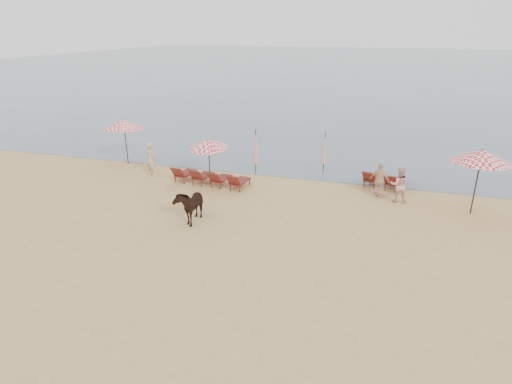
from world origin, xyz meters
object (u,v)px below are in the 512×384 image
umbrella_open_right (482,156)px  lounger_cluster_right (382,179)px  lounger_cluster_left (210,177)px  beachgoer_left (151,159)px  umbrella_open_left_a (124,124)px  beachgoer_right_a (399,185)px  umbrella_open_left_b (209,144)px  umbrella_closed_right (256,147)px  beachgoer_right_b (380,180)px  cow (190,204)px  umbrella_closed_left (325,148)px

umbrella_open_right → lounger_cluster_right: bearing=166.6°
lounger_cluster_left → beachgoer_left: (-3.32, 0.45, 0.47)m
umbrella_open_left_a → beachgoer_right_a: 14.17m
umbrella_open_left_a → umbrella_open_right: umbrella_open_right is taller
umbrella_open_left_b → umbrella_closed_right: 2.68m
lounger_cluster_right → beachgoer_right_a: (0.68, -1.63, 0.39)m
umbrella_open_left_b → lounger_cluster_left: bearing=-43.9°
beachgoer_left → beachgoer_right_b: bearing=-148.1°
umbrella_open_left_a → cow: bearing=-31.5°
umbrella_closed_right → beachgoer_right_b: bearing=-14.2°
umbrella_open_right → umbrella_open_left_b: bearing=-164.2°
lounger_cluster_right → lounger_cluster_left: bearing=-151.4°
lounger_cluster_left → lounger_cluster_right: size_ratio=1.94×
umbrella_closed_left → umbrella_closed_right: size_ratio=0.91×
umbrella_open_left_b → beachgoer_right_b: bearing=26.4°
umbrella_open_right → beachgoer_right_b: bearing=-174.6°
lounger_cluster_right → beachgoer_left: (-11.10, -1.51, 0.47)m
umbrella_closed_right → beachgoer_left: size_ratio=1.34×
lounger_cluster_right → beachgoer_right_a: bearing=-52.8°
umbrella_open_left_a → beachgoer_left: 2.94m
umbrella_closed_left → umbrella_open_right: bearing=-28.4°
lounger_cluster_left → beachgoer_right_b: size_ratio=2.35×
umbrella_closed_right → cow: size_ratio=1.41×
beachgoer_right_a → beachgoer_left: bearing=-4.7°
umbrella_closed_right → beachgoer_right_a: umbrella_closed_right is taller
umbrella_open_left_b → beachgoer_right_a: umbrella_open_left_b is taller
umbrella_open_right → cow: bearing=-142.8°
umbrella_open_left_a → beachgoer_right_a: (14.02, -1.46, -1.41)m
umbrella_open_left_a → umbrella_open_left_b: 5.72m
umbrella_open_left_a → lounger_cluster_left: bearing=-7.6°
lounger_cluster_left → cow: (0.80, -3.91, 0.30)m
lounger_cluster_right → umbrella_open_right: 4.52m
lounger_cluster_right → umbrella_closed_right: size_ratio=0.83×
umbrella_closed_left → umbrella_closed_right: (-3.26, -1.20, 0.12)m
lounger_cluster_right → umbrella_open_right: (3.49, -2.06, 2.01)m
cow → beachgoer_right_b: beachgoer_right_b is taller
lounger_cluster_right → umbrella_open_left_b: (-7.86, -1.80, 1.56)m
lounger_cluster_right → umbrella_open_left_b: 8.21m
beachgoer_right_a → beachgoer_right_b: (-0.80, 0.32, 0.00)m
cow → beachgoer_left: beachgoer_left is taller
beachgoer_left → umbrella_closed_right: bearing=-129.7°
lounger_cluster_right → cow: (-6.98, -5.88, 0.30)m
beachgoer_left → beachgoer_right_a: beachgoer_left is taller
cow → beachgoer_right_b: (6.87, 4.57, 0.09)m
lounger_cluster_right → umbrella_open_right: size_ratio=0.71×
lounger_cluster_right → beachgoer_right_b: (-0.11, -1.31, 0.39)m
umbrella_closed_right → beachgoer_right_b: (6.08, -1.53, -0.63)m
lounger_cluster_right → umbrella_closed_left: bearing=168.6°
umbrella_open_right → beachgoer_left: bearing=-165.0°
lounger_cluster_left → umbrella_open_right: size_ratio=1.38×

